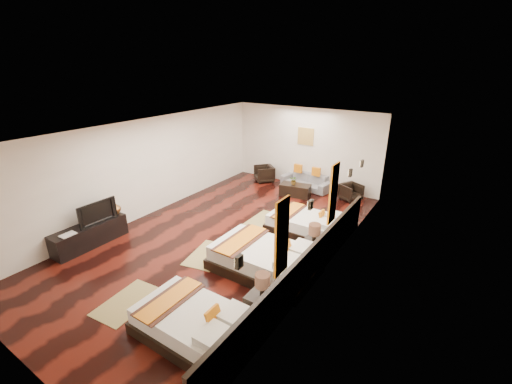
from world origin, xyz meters
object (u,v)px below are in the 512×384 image
Objects in this scene: tv_console at (90,235)px; sofa at (306,181)px; bed_mid at (265,259)px; coffee_table at (295,190)px; tv at (95,212)px; bed_far at (306,224)px; figurine at (114,208)px; nightstand_b at (313,250)px; armchair_left at (264,174)px; armchair_right at (351,192)px; book at (65,234)px; nightstand_a at (262,305)px; bed_near at (194,323)px; table_plant at (294,180)px.

sofa is (2.75, 6.58, -0.01)m from tv_console.
bed_mid reaches higher than coffee_table.
tv is (0.05, 0.22, 0.56)m from tv_console.
figurine is (-4.19, -2.76, 0.48)m from bed_far.
nightstand_b is 5.32m from tv.
armchair_left is at bearing -163.03° from sofa.
armchair_right is (0.25, 4.93, -0.02)m from bed_mid.
nightstand_b is 5.70m from book.
nightstand_b reaches higher than armchair_right.
nightstand_b is at bearing -66.02° from tv.
nightstand_a is 4.95m from tv_console.
bed_near is at bearing -10.57° from tv_console.
bed_near is at bearing -90.00° from bed_far.
bed_mid is at bearing -70.59° from table_plant.
bed_mid reaches higher than armchair_left.
book is at bearing -102.18° from sofa.
table_plant is (-1.49, 2.17, 0.30)m from bed_far.
tv_console is at bearing -90.00° from figurine.
armchair_right is (-0.49, 6.23, -0.06)m from nightstand_a.
sofa is (-1.45, 5.15, -0.03)m from bed_mid.
table_plant is (-0.05, -0.90, 0.29)m from sofa.
tv_console is 1.80× the size of coffee_table.
armchair_left is (-3.08, 4.92, 0.01)m from bed_mid.
table_plant is at bearing -152.34° from coffee_table.
tv_console is 0.60m from tv.
sofa is (-1.44, 3.07, 0.01)m from bed_far.
tv is at bearing 166.38° from bed_near.
tv reaches higher than sofa.
figurine is at bearing -118.72° from table_plant.
bed_mid is at bearing 119.82° from nightstand_a.
coffee_table is at bearing 108.71° from bed_mid.
book is (-4.19, 0.22, 0.31)m from bed_near.
book is 6.85m from coffee_table.
sofa is at bearing 49.78° from armchair_left.
table_plant is at bearing 103.02° from bed_near.
nightstand_b reaches higher than coffee_table.
tv is 1.44× the size of armchair_left.
bed_far is (-0.00, 2.08, -0.04)m from bed_mid.
tv_console is at bearing -140.09° from bed_far.
figurine reaches higher than bed_far.
bed_far is at bearing -56.66° from coffee_table.
table_plant is at bearing -24.52° from tv.
table_plant is (2.70, 5.68, 0.28)m from tv_console.
nightstand_a is at bearing -7.17° from figurine.
coffee_table is at bearing 137.15° from armchair_right.
tv reaches higher than armchair_left.
bed_far is at bearing 39.91° from tv_console.
nightstand_a is 2.13m from nightstand_b.
nightstand_b is at bearing -56.73° from table_plant.
figurine is (-4.20, -0.68, 0.43)m from bed_mid.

